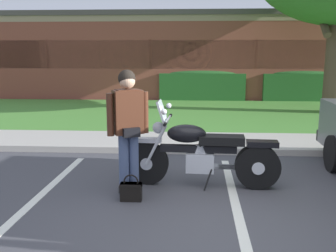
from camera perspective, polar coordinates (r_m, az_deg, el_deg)
ground_plane at (r=4.67m, az=10.21°, el=-13.49°), size 140.00×140.00×0.00m
curb_strip at (r=7.37m, az=7.63°, el=-3.70°), size 60.00×0.20×0.12m
concrete_walk at (r=8.20m, az=7.20°, el=-2.32°), size 60.00×1.50×0.08m
grass_lawn at (r=11.92m, az=6.03°, el=1.87°), size 60.00×6.09×0.06m
stall_stripe_0 at (r=5.24m, az=-20.23°, el=-11.22°), size 0.20×4.40×0.01m
stall_stripe_1 at (r=4.86m, az=10.37°, el=-12.47°), size 0.20×4.40×0.01m
motorcycle at (r=5.50m, az=5.91°, el=-4.16°), size 2.24×0.82×1.26m
rider_person at (r=5.06m, az=-6.02°, el=0.34°), size 0.52×0.39×1.70m
handbag at (r=5.07m, az=-5.58°, el=-9.58°), size 0.28×0.13×0.36m
hedge_left at (r=15.26m, az=5.12°, el=6.25°), size 3.35×0.90×1.24m
hedge_center_left at (r=15.87m, az=19.59°, el=5.84°), size 3.19×0.90×1.24m
brick_building at (r=20.93m, az=10.44°, el=10.47°), size 24.27×11.80×3.52m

